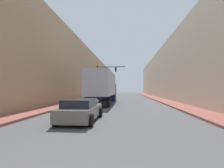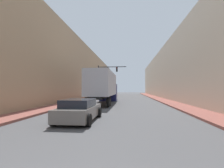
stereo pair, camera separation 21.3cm
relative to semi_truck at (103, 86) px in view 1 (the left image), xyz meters
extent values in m
cube|color=brown|center=(8.47, 9.22, -2.11)|extent=(2.11, 80.00, 0.15)
cube|color=brown|center=(-4.09, 9.22, -2.11)|extent=(2.11, 80.00, 0.15)
cube|color=beige|center=(12.53, 9.22, 2.76)|extent=(6.00, 80.00, 9.88)
cube|color=tan|center=(-8.14, 9.22, 3.10)|extent=(6.00, 80.00, 10.56)
cube|color=#B2B7C1|center=(0.00, -1.06, 0.29)|extent=(2.53, 9.62, 2.75)
cube|color=black|center=(0.00, -1.06, -1.23)|extent=(1.26, 9.62, 0.24)
cube|color=navy|center=(0.00, 4.91, -0.87)|extent=(2.53, 2.32, 2.62)
cylinder|color=black|center=(-1.11, -4.67, -1.68)|extent=(0.25, 1.00, 1.00)
cylinder|color=black|center=(1.11, -4.67, -1.68)|extent=(0.25, 1.00, 1.00)
cylinder|color=black|center=(-1.11, -3.47, -1.68)|extent=(0.25, 1.00, 1.00)
cylinder|color=black|center=(1.11, -3.47, -1.68)|extent=(0.25, 1.00, 1.00)
cylinder|color=black|center=(-1.11, 4.91, -1.68)|extent=(0.25, 1.00, 1.00)
cylinder|color=black|center=(1.11, 4.91, -1.68)|extent=(0.25, 1.00, 1.00)
cube|color=slate|center=(0.36, -12.05, -1.68)|extent=(1.77, 4.32, 0.66)
cube|color=#1E232D|center=(0.36, -12.26, -1.14)|extent=(1.56, 2.38, 0.42)
cylinder|color=black|center=(-0.52, -10.58, -1.86)|extent=(0.25, 0.64, 0.64)
cylinder|color=black|center=(1.25, -10.58, -1.86)|extent=(0.25, 0.64, 0.64)
cylinder|color=black|center=(-0.52, -13.61, -1.86)|extent=(0.25, 0.64, 0.64)
cylinder|color=black|center=(1.25, -13.61, -1.86)|extent=(0.25, 0.64, 0.64)
cylinder|color=black|center=(-2.88, 12.01, 1.06)|extent=(0.20, 0.20, 6.49)
cube|color=black|center=(-0.13, 12.01, 4.01)|extent=(5.51, 0.12, 0.12)
cube|color=black|center=(-1.05, 12.01, 3.50)|extent=(0.30, 0.24, 0.90)
sphere|color=red|center=(-1.05, 11.87, 3.50)|extent=(0.18, 0.18, 0.18)
cube|color=black|center=(0.79, 12.01, 3.50)|extent=(0.30, 0.24, 0.90)
sphere|color=red|center=(0.79, 11.87, 3.78)|extent=(0.18, 0.18, 0.18)
camera|label=1|loc=(3.05, -22.04, -0.34)|focal=28.00mm
camera|label=2|loc=(3.26, -22.02, -0.34)|focal=28.00mm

